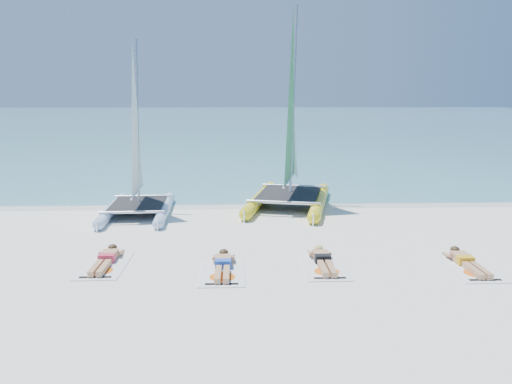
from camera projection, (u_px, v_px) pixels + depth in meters
ground at (233, 253)px, 12.51m from camera, size 140.00×140.00×0.00m
sea at (237, 119)px, 74.24m from camera, size 140.00×115.00×0.01m
wet_sand_strip at (235, 204)px, 17.90m from camera, size 140.00×1.40×0.01m
catamaran_blue at (136, 161)px, 16.21m from camera, size 2.24×4.40×5.89m
catamaran_yellow at (292, 140)px, 17.76m from camera, size 3.68×5.85×7.26m
towel_a at (104, 266)px, 11.55m from camera, size 1.00×1.85×0.02m
sunbather_a at (106, 259)px, 11.72m from camera, size 0.37×1.73×0.26m
towel_b at (223, 272)px, 11.17m from camera, size 1.00×1.85×0.02m
sunbather_b at (223, 264)px, 11.34m from camera, size 0.37×1.73×0.26m
towel_c at (324, 267)px, 11.51m from camera, size 1.00×1.85×0.02m
sunbather_c at (323, 259)px, 11.67m from camera, size 0.37×1.73×0.26m
towel_d at (469, 268)px, 11.40m from camera, size 1.00×1.85×0.02m
sunbather_d at (466, 261)px, 11.57m from camera, size 0.37×1.73×0.26m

